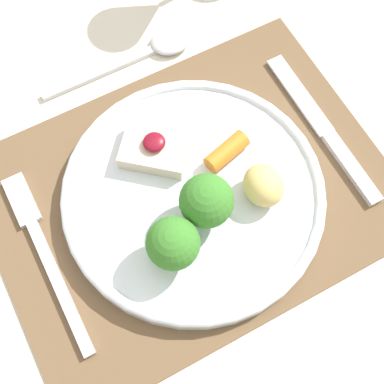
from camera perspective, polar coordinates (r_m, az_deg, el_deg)
The scene contains 7 objects.
ground_plane at distance 1.33m, azimuth -0.09°, elevation -12.91°, with size 8.00×8.00×0.00m, color gray.
dining_table at distance 0.66m, azimuth -0.18°, elevation -2.66°, with size 1.50×1.29×0.77m.
placemat at distance 0.59m, azimuth -0.21°, elevation -0.14°, with size 0.43×0.32×0.00m, color brown.
dinner_plate at distance 0.57m, azimuth 0.13°, elevation -0.40°, with size 0.28×0.28×0.08m.
fork at distance 0.58m, azimuth -15.66°, elevation -5.69°, with size 0.02×0.21×0.01m.
knife at distance 0.63m, azimuth 14.43°, elevation 5.74°, with size 0.02×0.21×0.01m.
spoon at distance 0.68m, azimuth -4.13°, elevation 15.05°, with size 0.20×0.04×0.01m.
Camera 1 is at (-0.10, -0.20, 1.31)m, focal length 50.00 mm.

